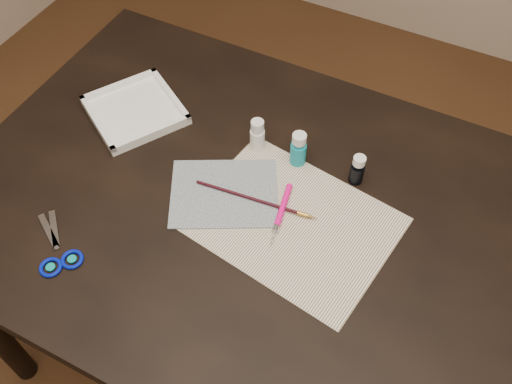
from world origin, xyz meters
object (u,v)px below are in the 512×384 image
at_px(palette_tray, 135,110).
at_px(paint_bottle_navy, 358,169).
at_px(paint_bottle_white, 257,135).
at_px(scissors, 52,243).
at_px(canvas, 224,193).
at_px(paint_bottle_cyan, 298,149).
at_px(paper, 292,222).

bearing_deg(palette_tray, paint_bottle_navy, 4.85).
xyz_separation_m(paint_bottle_white, scissors, (-0.25, -0.42, -0.04)).
bearing_deg(palette_tray, canvas, -20.73).
bearing_deg(paint_bottle_cyan, paper, -69.26).
xyz_separation_m(paper, paint_bottle_white, (-0.16, 0.15, 0.04)).
bearing_deg(scissors, canvas, -101.71).
xyz_separation_m(canvas, palette_tray, (-0.31, 0.12, 0.01)).
distance_m(paper, palette_tray, 0.48).
bearing_deg(paper, paint_bottle_navy, 64.95).
relative_size(paint_bottle_navy, palette_tray, 0.37).
relative_size(paint_bottle_white, paint_bottle_navy, 1.08).
xyz_separation_m(paper, scissors, (-0.41, -0.27, 0.00)).
distance_m(paint_bottle_cyan, paint_bottle_navy, 0.14).
distance_m(canvas, paint_bottle_navy, 0.29).
bearing_deg(palette_tray, paper, -14.07).
distance_m(paint_bottle_white, paint_bottle_navy, 0.24).
relative_size(paint_bottle_white, scissors, 0.47).
height_order(canvas, paint_bottle_white, paint_bottle_white).
distance_m(paper, canvas, 0.16).
distance_m(canvas, palette_tray, 0.33).
bearing_deg(canvas, paper, -0.45).
relative_size(paper, paint_bottle_cyan, 4.64).
bearing_deg(scissors, paint_bottle_cyan, -98.76).
relative_size(paint_bottle_white, palette_tray, 0.41).
distance_m(paint_bottle_navy, palette_tray, 0.55).
height_order(paint_bottle_cyan, scissors, paint_bottle_cyan).
xyz_separation_m(paper, paint_bottle_navy, (0.08, 0.16, 0.04)).
height_order(canvas, paint_bottle_navy, paint_bottle_navy).
bearing_deg(paint_bottle_white, scissors, -120.65).
relative_size(paper, canvas, 1.76).
height_order(paper, canvas, canvas).
xyz_separation_m(scissors, palette_tray, (-0.06, 0.38, 0.01)).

